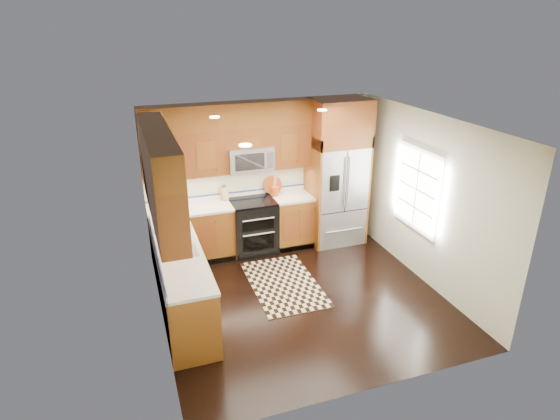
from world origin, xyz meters
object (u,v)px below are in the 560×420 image
object	(u,v)px
knife_block	(224,193)
utensil_crock	(275,189)
refrigerator	(337,173)
rug	(284,284)
range	(253,226)

from	to	relation	value
knife_block	utensil_crock	bearing A→B (deg)	-8.14
refrigerator	rug	size ratio (longest dim) A/B	1.57
refrigerator	utensil_crock	bearing A→B (deg)	171.92
knife_block	utensil_crock	xyz separation A→B (m)	(0.88, -0.13, 0.02)
utensil_crock	range	bearing A→B (deg)	-164.79
range	utensil_crock	size ratio (longest dim) A/B	2.60
refrigerator	knife_block	size ratio (longest dim) A/B	9.62
refrigerator	rug	xyz separation A→B (m)	(-1.43, -1.21, -1.30)
knife_block	utensil_crock	size ratio (longest dim) A/B	0.74
range	refrigerator	distance (m)	1.76
range	refrigerator	size ratio (longest dim) A/B	0.36
refrigerator	rug	bearing A→B (deg)	-139.63
rug	utensil_crock	size ratio (longest dim) A/B	4.55
rug	knife_block	distance (m)	1.91
range	knife_block	size ratio (longest dim) A/B	3.50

